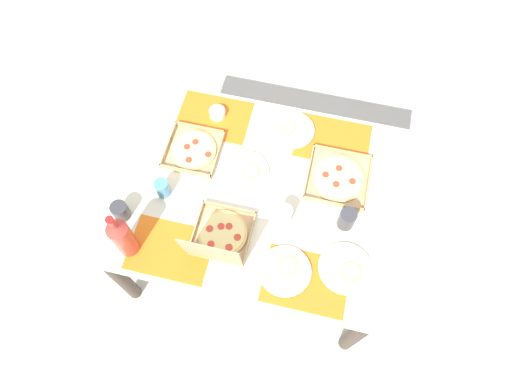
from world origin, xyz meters
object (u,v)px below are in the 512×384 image
object	(u,v)px
plate_middle	(246,171)
condiment_bowl	(217,113)
pizza_box_edge_far	(220,237)
cup_spare	(284,215)
cup_clear_left	(347,219)
cup_dark	(121,211)
soda_bottle	(122,237)
plate_far_right	(346,269)
plate_near_right	(292,130)
plate_near_left	(285,271)
cup_clear_right	(162,188)
pizza_box_corner_left	(193,150)
pizza_box_corner_right	(338,178)

from	to	relation	value
plate_middle	condiment_bowl	size ratio (longest dim) A/B	2.73
pizza_box_edge_far	cup_spare	xyz separation A→B (m)	(-0.25, -0.17, 0.01)
cup_clear_left	cup_dark	bearing A→B (deg)	10.94
pizza_box_edge_far	soda_bottle	xyz separation A→B (m)	(0.38, 0.12, 0.09)
cup_clear_left	plate_far_right	bearing A→B (deg)	99.36
pizza_box_edge_far	plate_near_right	size ratio (longest dim) A/B	1.32
plate_near_left	cup_dark	bearing A→B (deg)	-6.44
plate_middle	cup_dark	distance (m)	0.60
cup_clear_left	cup_clear_right	size ratio (longest dim) A/B	1.14
pizza_box_corner_left	cup_clear_left	xyz separation A→B (m)	(-0.77, 0.20, 0.04)
cup_clear_right	cup_spare	distance (m)	0.57
soda_bottle	plate_near_left	bearing A→B (deg)	-175.78
soda_bottle	cup_dark	xyz separation A→B (m)	(0.08, -0.14, -0.09)
pizza_box_corner_left	cup_spare	bearing A→B (deg)	153.73
soda_bottle	cup_clear_right	world-z (taller)	soda_bottle
soda_bottle	cup_clear_right	size ratio (longest dim) A/B	3.39
pizza_box_edge_far	plate_far_right	xyz separation A→B (m)	(-0.55, 0.00, -0.04)
pizza_box_corner_right	plate_near_left	world-z (taller)	pizza_box_corner_right
plate_near_right	soda_bottle	world-z (taller)	soda_bottle
pizza_box_corner_left	cup_clear_right	size ratio (longest dim) A/B	2.66
pizza_box_corner_right	plate_middle	distance (m)	0.43
pizza_box_corner_right	cup_clear_left	size ratio (longest dim) A/B	2.64
condiment_bowl	cup_dark	bearing A→B (deg)	66.41
plate_near_right	cup_spare	xyz separation A→B (m)	(-0.06, 0.47, 0.04)
pizza_box_edge_far	plate_far_right	size ratio (longest dim) A/B	1.23
cup_clear_right	pizza_box_corner_right	bearing A→B (deg)	-161.71
condiment_bowl	plate_middle	bearing A→B (deg)	127.52
cup_clear_left	cup_dark	size ratio (longest dim) A/B	1.19
cup_clear_left	cup_spare	distance (m)	0.27
pizza_box_corner_right	pizza_box_edge_far	xyz separation A→B (m)	(0.45, 0.42, 0.03)
pizza_box_corner_right	plate_near_right	size ratio (longest dim) A/B	1.32
pizza_box_corner_left	pizza_box_edge_far	distance (m)	0.48
plate_far_right	cup_spare	world-z (taller)	cup_spare
plate_near_left	condiment_bowl	distance (m)	0.87
soda_bottle	cup_clear_left	bearing A→B (deg)	-160.02
soda_bottle	cup_dark	world-z (taller)	soda_bottle
plate_near_right	condiment_bowl	world-z (taller)	condiment_bowl
plate_near_right	plate_far_right	size ratio (longest dim) A/B	0.93
plate_near_left	soda_bottle	bearing A→B (deg)	4.22
cup_spare	pizza_box_corner_right	bearing A→B (deg)	-128.68
cup_clear_right	condiment_bowl	size ratio (longest dim) A/B	1.18
cup_clear_left	cup_dark	distance (m)	1.00
cup_dark	soda_bottle	bearing A→B (deg)	121.34
soda_bottle	cup_spare	distance (m)	0.70
pizza_box_corner_right	soda_bottle	distance (m)	1.00
pizza_box_corner_left	pizza_box_edge_far	bearing A→B (deg)	121.19
cup_clear_left	condiment_bowl	bearing A→B (deg)	-31.38
cup_clear_left	cup_dark	xyz separation A→B (m)	(0.98, 0.19, -0.01)
plate_near_left	pizza_box_edge_far	bearing A→B (deg)	-12.77
pizza_box_edge_far	condiment_bowl	distance (m)	0.67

